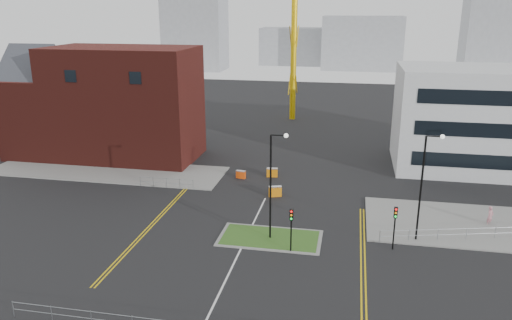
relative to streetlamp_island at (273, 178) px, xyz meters
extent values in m
plane|color=black|center=(-2.22, -8.00, -5.41)|extent=(200.00, 200.00, 0.00)
cube|color=slate|center=(-22.22, 14.00, -5.35)|extent=(28.00, 8.00, 0.12)
cube|color=slate|center=(19.78, 6.00, -5.35)|extent=(24.00, 10.00, 0.12)
cube|color=slate|center=(-0.22, 0.00, -5.37)|extent=(8.60, 4.60, 0.08)
cube|color=#2A541C|center=(-0.22, 0.00, -5.35)|extent=(8.00, 4.00, 0.12)
cube|color=#4A1712|center=(-22.22, 20.00, 1.59)|extent=(18.00, 10.00, 14.00)
cube|color=black|center=(-26.22, 14.98, 5.59)|extent=(1.40, 0.10, 1.40)
cube|color=black|center=(-18.22, 14.98, 5.59)|extent=(1.40, 0.10, 1.40)
cube|color=#4A1712|center=(-34.22, 20.00, -0.41)|extent=(6.00, 10.00, 10.00)
cube|color=#2D3038|center=(-34.22, 20.00, 4.59)|extent=(6.40, 8.49, 8.49)
cube|color=silver|center=(23.78, 24.00, 0.59)|extent=(25.00, 12.00, 12.00)
cylinder|color=yellow|center=(-4.22, 47.00, 10.80)|extent=(1.00, 1.00, 32.44)
cylinder|color=black|center=(-0.22, 0.00, -0.91)|extent=(0.16, 0.16, 9.00)
cylinder|color=black|center=(0.38, 0.00, 3.59)|extent=(1.20, 0.10, 0.10)
sphere|color=silver|center=(0.98, 0.00, 3.59)|extent=(0.36, 0.36, 0.36)
cylinder|color=black|center=(11.78, 2.00, -0.91)|extent=(0.16, 0.16, 9.00)
cylinder|color=black|center=(12.38, 2.00, 3.59)|extent=(1.20, 0.10, 0.10)
sphere|color=silver|center=(12.98, 2.00, 3.59)|extent=(0.36, 0.36, 0.36)
cylinder|color=black|center=(1.78, -2.00, -3.91)|extent=(0.12, 0.12, 3.00)
cube|color=black|center=(1.78, -2.00, -2.21)|extent=(0.28, 0.22, 0.90)
sphere|color=red|center=(1.78, -2.13, -1.91)|extent=(0.18, 0.18, 0.18)
sphere|color=orange|center=(1.78, -2.13, -2.21)|extent=(0.18, 0.18, 0.18)
sphere|color=#0CCC33|center=(1.78, -2.13, -2.51)|extent=(0.18, 0.18, 0.18)
cylinder|color=black|center=(9.78, 0.00, -3.91)|extent=(0.12, 0.12, 3.00)
cube|color=black|center=(9.78, 0.00, -2.21)|extent=(0.28, 0.22, 0.90)
sphere|color=red|center=(9.78, -0.13, -1.91)|extent=(0.18, 0.18, 0.18)
sphere|color=orange|center=(9.78, -0.13, -2.21)|extent=(0.18, 0.18, 0.18)
sphere|color=#0CCC33|center=(9.78, -0.13, -2.51)|extent=(0.18, 0.18, 0.18)
cylinder|color=gray|center=(-14.22, -14.00, -4.86)|extent=(0.05, 0.05, 1.10)
cylinder|color=gray|center=(-13.22, 10.00, -4.36)|extent=(6.00, 0.04, 0.04)
cylinder|color=gray|center=(-13.22, 10.00, -4.86)|extent=(6.00, 0.04, 0.04)
cylinder|color=gray|center=(-16.22, 10.00, -4.86)|extent=(0.05, 0.05, 1.10)
cylinder|color=gray|center=(-10.22, 10.00, -4.86)|extent=(0.05, 0.05, 1.10)
cylinder|color=gray|center=(18.28, 3.50, -4.36)|extent=(19.01, 5.04, 0.04)
cylinder|color=gray|center=(18.28, 3.50, -4.86)|extent=(19.01, 5.04, 0.04)
cylinder|color=gray|center=(8.78, 1.00, -4.86)|extent=(0.05, 0.05, 1.10)
cube|color=silver|center=(-2.22, -6.00, -5.41)|extent=(0.15, 30.00, 0.01)
cube|color=gold|center=(-11.22, 2.00, -5.41)|extent=(0.12, 24.00, 0.01)
cube|color=gold|center=(-10.92, 2.00, -5.41)|extent=(0.12, 24.00, 0.01)
cube|color=gold|center=(7.28, -2.00, -5.41)|extent=(0.12, 20.00, 0.01)
cube|color=gold|center=(7.58, -2.00, -5.41)|extent=(0.12, 20.00, 0.01)
cube|color=gray|center=(-42.22, 112.00, 5.59)|extent=(18.00, 12.00, 22.00)
cube|color=gray|center=(7.78, 122.00, 2.59)|extent=(24.00, 12.00, 16.00)
cube|color=gray|center=(42.78, 117.00, 8.59)|extent=(14.00, 12.00, 28.00)
cube|color=gray|center=(-10.22, 132.00, 0.59)|extent=(30.00, 12.00, 12.00)
imported|color=#BF7B86|center=(18.52, 6.37, -4.51)|extent=(0.78, 0.76, 1.81)
cube|color=#EC490D|center=(-6.04, 14.57, -4.96)|extent=(1.13, 0.52, 0.90)
cube|color=silver|center=(-6.04, 14.57, -4.56)|extent=(1.13, 0.52, 0.11)
cube|color=orange|center=(-2.63, 15.76, -4.90)|extent=(1.28, 0.55, 1.04)
cube|color=silver|center=(-2.63, 15.76, -4.43)|extent=(1.28, 0.55, 0.12)
cube|color=orange|center=(-1.33, 9.72, -4.87)|extent=(1.37, 0.83, 1.09)
cube|color=silver|center=(-1.33, 9.72, -4.38)|extent=(1.37, 0.83, 0.13)
camera|label=1|loc=(5.96, -37.67, 13.27)|focal=35.00mm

